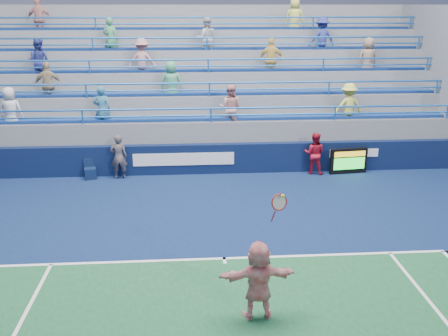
{
  "coord_description": "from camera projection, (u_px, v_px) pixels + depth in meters",
  "views": [
    {
      "loc": [
        -0.76,
        -10.72,
        5.85
      ],
      "look_at": [
        0.17,
        2.5,
        1.5
      ],
      "focal_mm": 40.0,
      "sensor_mm": 36.0,
      "label": 1
    }
  ],
  "objects": [
    {
      "name": "line_judge",
      "position": [
        119.0,
        157.0,
        17.38
      ],
      "size": [
        0.62,
        0.44,
        1.6
      ],
      "primitive_type": "imported",
      "rotation": [
        0.0,
        0.0,
        3.24
      ],
      "color": "#141C37",
      "rests_on": "ground"
    },
    {
      "name": "ball_girl",
      "position": [
        314.0,
        154.0,
        17.9
      ],
      "size": [
        0.9,
        0.8,
        1.53
      ],
      "primitive_type": "imported",
      "rotation": [
        0.0,
        0.0,
        2.78
      ],
      "color": "#AF1428",
      "rests_on": "ground"
    },
    {
      "name": "sponsor_wall",
      "position": [
        212.0,
        159.0,
        18.03
      ],
      "size": [
        18.0,
        0.32,
        1.1
      ],
      "color": "#0A1737",
      "rests_on": "ground"
    },
    {
      "name": "tennis_player",
      "position": [
        258.0,
        280.0,
        9.58
      ],
      "size": [
        1.52,
        0.56,
        2.59
      ],
      "color": "white",
      "rests_on": "ground"
    },
    {
      "name": "bleacher_stand",
      "position": [
        207.0,
        110.0,
        21.29
      ],
      "size": [
        18.0,
        5.6,
        6.13
      ],
      "color": "slate",
      "rests_on": "ground"
    },
    {
      "name": "serve_speed_board",
      "position": [
        348.0,
        161.0,
        18.0
      ],
      "size": [
        1.38,
        0.3,
        0.95
      ],
      "color": "black",
      "rests_on": "ground"
    },
    {
      "name": "ground",
      "position": [
        224.0,
        259.0,
        12.04
      ],
      "size": [
        120.0,
        120.0,
        0.0
      ],
      "primitive_type": "plane",
      "color": "#333538"
    },
    {
      "name": "judge_chair",
      "position": [
        90.0,
        173.0,
        17.54
      ],
      "size": [
        0.48,
        0.49,
        0.7
      ],
      "color": "#0C1A39",
      "rests_on": "ground"
    }
  ]
}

